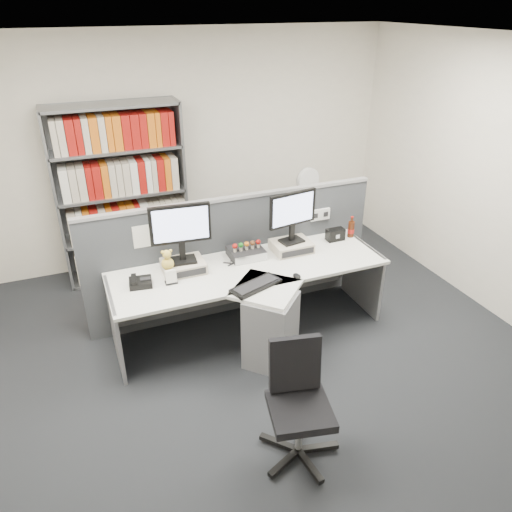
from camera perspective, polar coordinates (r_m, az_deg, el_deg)
name	(u,v)px	position (r m, az deg, el deg)	size (l,w,h in m)	color
ground	(284,382)	(4.43, 3.24, -14.30)	(5.50, 5.50, 0.00)	#282A2F
room_shell	(291,186)	(3.50, 4.02, 8.07)	(5.04, 5.54, 2.72)	white
partition	(234,254)	(5.02, -2.51, 0.21)	(3.00, 0.08, 1.27)	#3F4247
desk	(258,303)	(4.59, 0.26, -5.44)	(2.60, 1.20, 0.72)	white
monitor_riser_left	(183,266)	(4.59, -8.38, -1.18)	(0.38, 0.31, 0.10)	beige
monitor_riser_right	(291,246)	(4.92, 4.11, 1.13)	(0.38, 0.31, 0.10)	beige
monitor_left	(180,229)	(4.42, -8.71, 3.16)	(0.54, 0.20, 0.55)	black
monitor_right	(293,213)	(4.77, 4.24, 4.99)	(0.51, 0.20, 0.52)	black
desktop_pc	(246,253)	(4.79, -1.15, 0.37)	(0.33, 0.29, 0.09)	black
figurines	(247,245)	(4.74, -1.09, 1.30)	(0.29, 0.05, 0.09)	beige
keyboard	(256,285)	(4.31, -0.02, -3.43)	(0.50, 0.32, 0.03)	black
mouse	(297,276)	(4.46, 4.74, -2.34)	(0.06, 0.10, 0.04)	black
desk_phone	(140,282)	(4.44, -13.25, -2.96)	(0.22, 0.20, 0.08)	black
desk_calendar	(171,278)	(4.41, -9.81, -2.51)	(0.11, 0.08, 0.13)	black
plush_toy	(167,261)	(4.42, -10.19, -0.59)	(0.11, 0.11, 0.19)	gold
speaker	(335,235)	(5.19, 9.14, 2.46)	(0.19, 0.10, 0.12)	black
cola_bottle	(351,229)	(5.28, 10.92, 3.07)	(0.07, 0.07, 0.23)	#3F190A
shelving_unit	(122,197)	(5.78, -15.19, 6.62)	(1.41, 0.40, 2.00)	gray
filing_cabinet	(305,233)	(6.20, 5.66, 2.62)	(0.45, 0.61, 0.70)	gray
desk_fan	(307,183)	(5.95, 5.96, 8.40)	(0.30, 0.18, 0.50)	white
office_chair	(298,399)	(3.60, 4.87, -16.10)	(0.59, 0.58, 0.89)	silver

